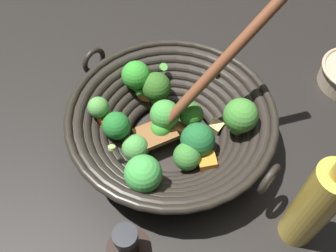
{
  "coord_description": "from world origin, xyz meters",
  "views": [
    {
      "loc": [
        -0.25,
        -0.28,
        0.58
      ],
      "look_at": [
        0.01,
        0.02,
        0.03
      ],
      "focal_mm": 39.23,
      "sensor_mm": 36.0,
      "label": 1
    }
  ],
  "objects": [
    {
      "name": "cooking_oil_bottle",
      "position": [
        0.04,
        -0.26,
        0.1
      ],
      "size": [
        0.05,
        0.05,
        0.25
      ],
      "color": "gold",
      "rests_on": "ground"
    },
    {
      "name": "wok",
      "position": [
        -0.0,
        -0.0,
        0.06
      ],
      "size": [
        0.37,
        0.4,
        0.28
      ],
      "color": "black",
      "rests_on": "ground"
    },
    {
      "name": "ground_plane",
      "position": [
        0.0,
        0.0,
        0.0
      ],
      "size": [
        4.0,
        4.0,
        0.0
      ],
      "primitive_type": "plane",
      "color": "black"
    }
  ]
}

